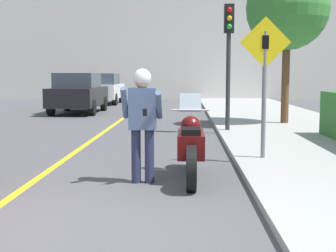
{
  "coord_description": "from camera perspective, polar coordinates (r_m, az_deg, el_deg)",
  "views": [
    {
      "loc": [
        1.7,
        -4.68,
        1.61
      ],
      "look_at": [
        1.43,
        2.68,
        0.8
      ],
      "focal_mm": 50.0,
      "sensor_mm": 36.0,
      "label": 1
    }
  ],
  "objects": [
    {
      "name": "road_center_line",
      "position": [
        11.04,
        -9.94,
        -2.2
      ],
      "size": [
        0.12,
        36.0,
        0.01
      ],
      "color": "yellow",
      "rests_on": "ground"
    },
    {
      "name": "crossing_sign",
      "position": [
        8.59,
        11.7,
        6.27
      ],
      "size": [
        0.91,
        0.08,
        2.53
      ],
      "color": "slate",
      "rests_on": "sidewalk_curb"
    },
    {
      "name": "ground_plane",
      "position": [
        5.23,
        -17.35,
        -11.98
      ],
      "size": [
        80.0,
        80.0,
        0.0
      ],
      "primitive_type": "plane",
      "color": "#4C4C4F"
    },
    {
      "name": "person_biker",
      "position": [
        6.9,
        -3.14,
        1.51
      ],
      "size": [
        0.59,
        0.47,
        1.7
      ],
      "color": "#282D4C",
      "rests_on": "ground"
    },
    {
      "name": "building_backdrop",
      "position": [
        30.85,
        -1.07,
        11.47
      ],
      "size": [
        28.0,
        1.2,
        8.81
      ],
      "color": "beige",
      "rests_on": "ground"
    },
    {
      "name": "street_tree",
      "position": [
        15.19,
        14.35,
        13.63
      ],
      "size": [
        2.54,
        2.54,
        4.79
      ],
      "color": "brown",
      "rests_on": "sidewalk_curb"
    },
    {
      "name": "parked_car_black",
      "position": [
        20.07,
        -10.86,
        4.0
      ],
      "size": [
        1.88,
        4.2,
        1.68
      ],
      "color": "black",
      "rests_on": "ground"
    },
    {
      "name": "traffic_light",
      "position": [
        12.85,
        7.41,
        10.04
      ],
      "size": [
        0.26,
        0.3,
        3.37
      ],
      "color": "#2D2D30",
      "rests_on": "sidewalk_curb"
    },
    {
      "name": "motorcycle",
      "position": [
        7.25,
        2.79,
        -2.48
      ],
      "size": [
        0.62,
        2.22,
        1.31
      ],
      "color": "black",
      "rests_on": "ground"
    },
    {
      "name": "parked_car_white",
      "position": [
        26.26,
        -7.9,
        4.56
      ],
      "size": [
        1.88,
        4.2,
        1.68
      ],
      "color": "black",
      "rests_on": "ground"
    }
  ]
}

